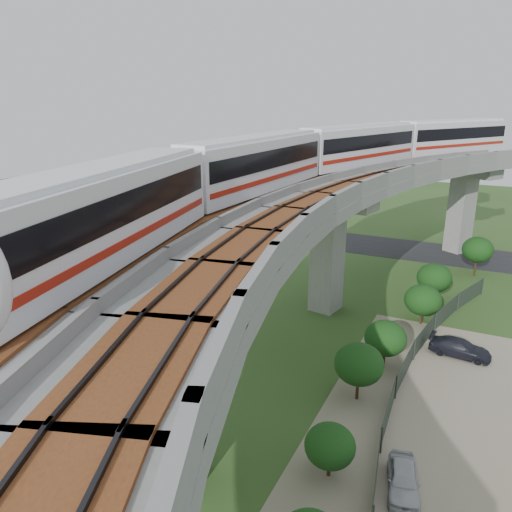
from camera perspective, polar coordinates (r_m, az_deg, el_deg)
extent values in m
plane|color=#314D1F|center=(32.67, 0.49, -12.42)|extent=(160.00, 160.00, 0.00)
cube|color=gray|center=(28.80, 26.23, -19.10)|extent=(18.00, 26.00, 0.04)
cube|color=#232326|center=(59.15, 12.95, 1.25)|extent=(60.00, 8.00, 0.03)
cube|color=#99968E|center=(58.71, 22.35, 4.45)|extent=(2.86, 2.93, 8.40)
cube|color=#99968E|center=(57.89, 22.91, 9.07)|extent=(7.21, 5.74, 1.20)
cube|color=#99968E|center=(39.57, 8.14, -0.39)|extent=(2.35, 2.51, 8.40)
cube|color=#99968E|center=(38.36, 8.45, 6.44)|extent=(7.31, 3.58, 1.20)
cube|color=#99968E|center=(22.40, -9.11, -15.63)|extent=(2.35, 2.51, 8.40)
cube|color=#99968E|center=(20.17, -9.78, -4.17)|extent=(7.31, 3.58, 1.20)
cube|color=gray|center=(52.80, 19.47, 9.83)|extent=(16.42, 20.91, 0.80)
cube|color=gray|center=(55.12, 15.77, 11.42)|extent=(8.66, 17.08, 1.00)
cube|color=gray|center=(50.52, 23.69, 10.07)|extent=(8.66, 17.08, 1.00)
cube|color=brown|center=(53.95, 17.54, 10.66)|extent=(10.68, 18.08, 0.12)
cube|color=black|center=(53.94, 17.55, 10.79)|extent=(9.69, 17.59, 0.12)
cube|color=brown|center=(51.60, 21.58, 9.95)|extent=(10.68, 18.08, 0.12)
cube|color=black|center=(51.58, 21.60, 10.09)|extent=(9.69, 17.59, 0.12)
cube|color=gray|center=(37.02, 7.60, 7.64)|extent=(11.77, 20.03, 0.80)
cube|color=gray|center=(38.98, 1.94, 9.64)|extent=(3.22, 18.71, 1.00)
cube|color=gray|center=(35.17, 13.96, 8.23)|extent=(3.22, 18.71, 1.00)
cube|color=brown|center=(37.97, 4.64, 8.70)|extent=(5.44, 19.05, 0.12)
cube|color=black|center=(37.95, 4.64, 8.88)|extent=(4.35, 18.88, 0.12)
cube|color=brown|center=(36.02, 10.77, 7.95)|extent=(5.44, 19.05, 0.12)
cube|color=black|center=(36.00, 10.78, 8.13)|extent=(4.35, 18.88, 0.12)
cube|color=gray|center=(20.93, -8.37, -0.35)|extent=(11.77, 20.03, 0.80)
cube|color=gray|center=(22.81, -18.33, 2.79)|extent=(3.22, 18.71, 1.00)
cube|color=gray|center=(19.28, 3.17, 1.02)|extent=(3.22, 18.71, 1.00)
cube|color=brown|center=(21.80, -13.68, 1.33)|extent=(5.44, 19.05, 0.12)
cube|color=black|center=(21.77, -13.70, 1.63)|extent=(4.35, 18.88, 0.12)
cube|color=brown|center=(19.98, -2.71, 0.32)|extent=(5.44, 19.05, 0.12)
cube|color=black|center=(19.95, -2.71, 0.65)|extent=(4.35, 18.88, 0.12)
cube|color=white|center=(19.27, -17.70, 4.31)|extent=(5.53, 15.24, 3.20)
cube|color=white|center=(18.97, -18.18, 9.31)|extent=(4.86, 14.40, 0.22)
cube|color=black|center=(19.18, -17.82, 5.62)|extent=(5.48, 14.66, 1.15)
cube|color=#B02011|center=(19.45, -17.49, 2.17)|extent=(5.48, 14.66, 0.30)
cube|color=black|center=(19.64, -17.30, 0.18)|extent=(4.32, 12.88, 0.28)
cube|color=white|center=(32.60, -0.14, 10.40)|extent=(3.55, 15.13, 3.20)
cube|color=white|center=(32.42, -0.14, 13.38)|extent=(2.97, 14.35, 0.22)
cube|color=black|center=(32.54, -0.14, 11.19)|extent=(3.58, 14.53, 1.15)
cube|color=#B02011|center=(32.70, -0.14, 9.10)|extent=(3.58, 14.53, 0.30)
cube|color=black|center=(32.82, -0.14, 7.88)|extent=(2.63, 12.84, 0.28)
cube|color=white|center=(46.00, 11.67, 12.23)|extent=(7.12, 15.11, 3.20)
cube|color=white|center=(45.87, 11.81, 14.34)|extent=(6.38, 14.23, 0.22)
cube|color=black|center=(45.96, 11.71, 12.79)|extent=(7.00, 14.56, 1.15)
cube|color=#B02011|center=(46.07, 11.61, 11.31)|extent=(7.00, 14.56, 0.30)
cube|color=black|center=(46.16, 11.56, 10.43)|extent=(5.68, 12.73, 0.28)
cube|color=white|center=(58.86, 21.54, 12.54)|extent=(10.24, 14.15, 3.20)
cube|color=white|center=(58.77, 21.73, 14.19)|extent=(9.39, 13.23, 0.22)
cube|color=black|center=(58.83, 21.59, 12.98)|extent=(9.98, 13.67, 1.15)
cube|color=#B02011|center=(58.92, 21.46, 11.82)|extent=(9.98, 13.67, 0.30)
cube|color=black|center=(58.99, 21.38, 11.14)|extent=(8.37, 11.82, 0.28)
cylinder|color=#2D382D|center=(47.51, 24.49, -3.14)|extent=(0.08, 0.08, 1.50)
cube|color=#2D382D|center=(45.34, 23.28, -3.95)|extent=(1.69, 4.77, 1.40)
cylinder|color=#2D382D|center=(43.16, 22.10, -4.89)|extent=(0.08, 0.08, 1.50)
cube|color=#2D382D|center=(40.97, 20.94, -5.95)|extent=(1.23, 4.91, 1.40)
cylinder|color=#2D382D|center=(38.79, 19.81, -7.18)|extent=(0.08, 0.08, 1.50)
cube|color=#2D382D|center=(36.61, 18.71, -8.59)|extent=(0.75, 4.99, 1.40)
cylinder|color=#2D382D|center=(34.45, 17.66, -10.21)|extent=(0.08, 0.08, 1.50)
cube|color=#2D382D|center=(32.31, 16.66, -12.09)|extent=(0.27, 5.04, 1.40)
cylinder|color=#2D382D|center=(30.20, 15.73, -14.27)|extent=(0.08, 0.08, 1.50)
cube|color=#2D382D|center=(28.13, 14.89, -16.81)|extent=(0.27, 5.04, 1.40)
cylinder|color=#2D382D|center=(26.12, 14.16, -19.78)|extent=(0.08, 0.08, 1.50)
cube|color=#2D382D|center=(24.20, 13.57, -23.27)|extent=(0.75, 4.99, 1.40)
cylinder|color=#382314|center=(52.02, 23.77, -1.14)|extent=(0.18, 0.18, 1.76)
ellipsoid|color=#123812|center=(51.53, 24.01, 0.68)|extent=(2.84, 2.84, 2.42)
cylinder|color=#382314|center=(44.30, 19.51, -4.16)|extent=(0.18, 0.18, 1.28)
ellipsoid|color=#123812|center=(43.79, 19.71, -2.36)|extent=(2.81, 2.81, 2.39)
cylinder|color=#382314|center=(39.85, 18.35, -6.63)|extent=(0.18, 0.18, 1.13)
ellipsoid|color=#123812|center=(39.32, 18.55, -4.79)|extent=(2.73, 2.73, 2.32)
cylinder|color=#382314|center=(33.21, 14.39, -11.25)|extent=(0.18, 0.18, 1.25)
ellipsoid|color=#123812|center=(32.56, 14.58, -9.07)|extent=(2.62, 2.62, 2.23)
cylinder|color=#382314|center=(29.70, 11.50, -14.59)|extent=(0.18, 0.18, 1.43)
ellipsoid|color=#123812|center=(28.91, 11.69, -12.01)|extent=(2.76, 2.76, 2.35)
cylinder|color=#382314|center=(24.69, 8.32, -22.77)|extent=(0.18, 0.18, 0.94)
ellipsoid|color=#123812|center=(23.95, 8.45, -20.66)|extent=(2.30, 2.30, 1.96)
imported|color=silver|center=(24.55, 16.48, -23.28)|extent=(2.01, 3.54, 1.14)
imported|color=black|center=(36.05, 22.29, -9.70)|extent=(4.02, 1.91, 1.13)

